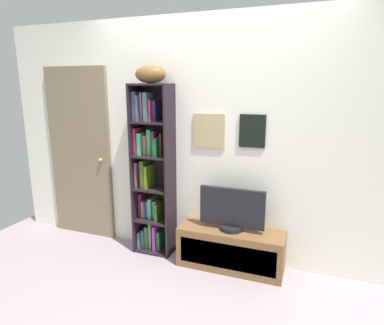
{
  "coord_description": "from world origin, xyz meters",
  "views": [
    {
      "loc": [
        0.97,
        -1.98,
        1.75
      ],
      "look_at": [
        -0.1,
        0.85,
        1.05
      ],
      "focal_mm": 31.01,
      "sensor_mm": 36.0,
      "label": 1
    }
  ],
  "objects_px": {
    "door": "(80,154)",
    "football": "(151,74)",
    "tv_stand": "(231,249)",
    "television": "(232,210)",
    "bookshelf": "(152,171)"
  },
  "relations": [
    {
      "from": "door",
      "to": "football",
      "type": "bearing_deg",
      "value": -5.96
    },
    {
      "from": "tv_stand",
      "to": "door",
      "type": "bearing_deg",
      "value": 175.3
    },
    {
      "from": "television",
      "to": "door",
      "type": "bearing_deg",
      "value": 175.34
    },
    {
      "from": "bookshelf",
      "to": "tv_stand",
      "type": "relative_size",
      "value": 1.74
    },
    {
      "from": "football",
      "to": "tv_stand",
      "type": "relative_size",
      "value": 0.29
    },
    {
      "from": "tv_stand",
      "to": "television",
      "type": "relative_size",
      "value": 1.63
    },
    {
      "from": "football",
      "to": "door",
      "type": "distance_m",
      "value": 1.33
    },
    {
      "from": "tv_stand",
      "to": "television",
      "type": "distance_m",
      "value": 0.4
    },
    {
      "from": "bookshelf",
      "to": "football",
      "type": "relative_size",
      "value": 5.92
    },
    {
      "from": "bookshelf",
      "to": "door",
      "type": "relative_size",
      "value": 0.9
    },
    {
      "from": "football",
      "to": "tv_stand",
      "type": "bearing_deg",
      "value": -3.21
    },
    {
      "from": "bookshelf",
      "to": "tv_stand",
      "type": "bearing_deg",
      "value": -4.91
    },
    {
      "from": "bookshelf",
      "to": "football",
      "type": "xyz_separation_m",
      "value": [
        0.03,
        -0.03,
        0.98
      ]
    },
    {
      "from": "bookshelf",
      "to": "football",
      "type": "height_order",
      "value": "football"
    },
    {
      "from": "bookshelf",
      "to": "football",
      "type": "bearing_deg",
      "value": -39.4
    }
  ]
}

